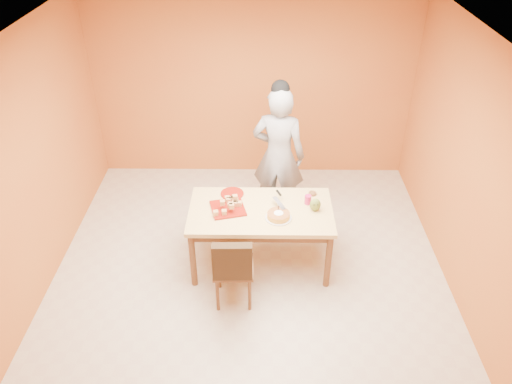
{
  "coord_description": "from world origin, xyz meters",
  "views": [
    {
      "loc": [
        0.13,
        -4.13,
        4.0
      ],
      "look_at": [
        0.07,
        0.3,
        1.04
      ],
      "focal_mm": 35.0,
      "sensor_mm": 36.0,
      "label": 1
    }
  ],
  "objects_px": {
    "red_dinner_plate": "(232,194)",
    "egg_ornament": "(315,205)",
    "dining_chair": "(233,267)",
    "sponge_cake": "(279,215)",
    "person": "(279,156)",
    "checker_tin": "(312,193)",
    "magenta_glass": "(308,200)",
    "pastry_platter": "(228,208)",
    "dining_table": "(261,216)"
  },
  "relations": [
    {
      "from": "egg_ornament",
      "to": "checker_tin",
      "type": "height_order",
      "value": "egg_ornament"
    },
    {
      "from": "pastry_platter",
      "to": "egg_ornament",
      "type": "xyz_separation_m",
      "value": [
        0.97,
        -0.01,
        0.07
      ]
    },
    {
      "from": "person",
      "to": "checker_tin",
      "type": "distance_m",
      "value": 0.75
    },
    {
      "from": "pastry_platter",
      "to": "red_dinner_plate",
      "type": "height_order",
      "value": "pastry_platter"
    },
    {
      "from": "person",
      "to": "magenta_glass",
      "type": "distance_m",
      "value": 0.88
    },
    {
      "from": "sponge_cake",
      "to": "egg_ornament",
      "type": "distance_m",
      "value": 0.44
    },
    {
      "from": "sponge_cake",
      "to": "checker_tin",
      "type": "distance_m",
      "value": 0.62
    },
    {
      "from": "red_dinner_plate",
      "to": "egg_ornament",
      "type": "xyz_separation_m",
      "value": [
        0.93,
        -0.31,
        0.07
      ]
    },
    {
      "from": "dining_chair",
      "to": "magenta_glass",
      "type": "bearing_deg",
      "value": 41.17
    },
    {
      "from": "egg_ornament",
      "to": "dining_chair",
      "type": "bearing_deg",
      "value": -133.64
    },
    {
      "from": "person",
      "to": "pastry_platter",
      "type": "height_order",
      "value": "person"
    },
    {
      "from": "dining_table",
      "to": "sponge_cake",
      "type": "height_order",
      "value": "sponge_cake"
    },
    {
      "from": "magenta_glass",
      "to": "red_dinner_plate",
      "type": "bearing_deg",
      "value": 168.26
    },
    {
      "from": "dining_table",
      "to": "magenta_glass",
      "type": "bearing_deg",
      "value": 13.3
    },
    {
      "from": "red_dinner_plate",
      "to": "egg_ornament",
      "type": "distance_m",
      "value": 0.99
    },
    {
      "from": "checker_tin",
      "to": "magenta_glass",
      "type": "bearing_deg",
      "value": -110.62
    },
    {
      "from": "pastry_platter",
      "to": "sponge_cake",
      "type": "relative_size",
      "value": 1.46
    },
    {
      "from": "person",
      "to": "checker_tin",
      "type": "xyz_separation_m",
      "value": [
        0.38,
        -0.64,
        -0.14
      ]
    },
    {
      "from": "magenta_glass",
      "to": "checker_tin",
      "type": "height_order",
      "value": "magenta_glass"
    },
    {
      "from": "dining_chair",
      "to": "red_dinner_plate",
      "type": "bearing_deg",
      "value": 91.8
    },
    {
      "from": "red_dinner_plate",
      "to": "magenta_glass",
      "type": "relative_size",
      "value": 2.5
    },
    {
      "from": "red_dinner_plate",
      "to": "checker_tin",
      "type": "height_order",
      "value": "checker_tin"
    },
    {
      "from": "pastry_platter",
      "to": "sponge_cake",
      "type": "bearing_deg",
      "value": -16.42
    },
    {
      "from": "dining_chair",
      "to": "egg_ornament",
      "type": "relative_size",
      "value": 5.96
    },
    {
      "from": "dining_chair",
      "to": "checker_tin",
      "type": "height_order",
      "value": "dining_chair"
    },
    {
      "from": "egg_ornament",
      "to": "magenta_glass",
      "type": "height_order",
      "value": "egg_ornament"
    },
    {
      "from": "sponge_cake",
      "to": "egg_ornament",
      "type": "bearing_deg",
      "value": 20.4
    },
    {
      "from": "dining_table",
      "to": "pastry_platter",
      "type": "distance_m",
      "value": 0.38
    },
    {
      "from": "magenta_glass",
      "to": "checker_tin",
      "type": "relative_size",
      "value": 1.19
    },
    {
      "from": "dining_table",
      "to": "person",
      "type": "bearing_deg",
      "value": 77.03
    },
    {
      "from": "person",
      "to": "pastry_platter",
      "type": "bearing_deg",
      "value": 70.11
    },
    {
      "from": "red_dinner_plate",
      "to": "sponge_cake",
      "type": "distance_m",
      "value": 0.7
    },
    {
      "from": "dining_table",
      "to": "magenta_glass",
      "type": "distance_m",
      "value": 0.56
    },
    {
      "from": "dining_table",
      "to": "egg_ornament",
      "type": "distance_m",
      "value": 0.62
    },
    {
      "from": "dining_chair",
      "to": "egg_ornament",
      "type": "xyz_separation_m",
      "value": [
        0.88,
        0.61,
        0.36
      ]
    },
    {
      "from": "egg_ornament",
      "to": "sponge_cake",
      "type": "bearing_deg",
      "value": -148.11
    },
    {
      "from": "person",
      "to": "egg_ornament",
      "type": "height_order",
      "value": "person"
    },
    {
      "from": "person",
      "to": "sponge_cake",
      "type": "height_order",
      "value": "person"
    },
    {
      "from": "dining_chair",
      "to": "egg_ornament",
      "type": "distance_m",
      "value": 1.13
    },
    {
      "from": "egg_ornament",
      "to": "magenta_glass",
      "type": "distance_m",
      "value": 0.15
    },
    {
      "from": "red_dinner_plate",
      "to": "magenta_glass",
      "type": "xyz_separation_m",
      "value": [
        0.86,
        -0.18,
        0.05
      ]
    },
    {
      "from": "dining_chair",
      "to": "magenta_glass",
      "type": "height_order",
      "value": "dining_chair"
    },
    {
      "from": "sponge_cake",
      "to": "magenta_glass",
      "type": "distance_m",
      "value": 0.44
    },
    {
      "from": "person",
      "to": "sponge_cake",
      "type": "distance_m",
      "value": 1.11
    },
    {
      "from": "red_dinner_plate",
      "to": "sponge_cake",
      "type": "xyz_separation_m",
      "value": [
        0.53,
        -0.46,
        0.03
      ]
    },
    {
      "from": "dining_table",
      "to": "pastry_platter",
      "type": "relative_size",
      "value": 4.44
    },
    {
      "from": "dining_table",
      "to": "dining_chair",
      "type": "height_order",
      "value": "dining_chair"
    },
    {
      "from": "red_dinner_plate",
      "to": "person",
      "type": "bearing_deg",
      "value": 49.27
    },
    {
      "from": "dining_chair",
      "to": "sponge_cake",
      "type": "height_order",
      "value": "dining_chair"
    },
    {
      "from": "dining_table",
      "to": "person",
      "type": "relative_size",
      "value": 0.88
    }
  ]
}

